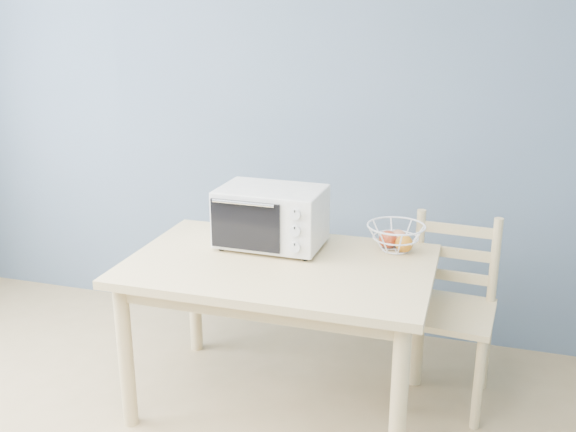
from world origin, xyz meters
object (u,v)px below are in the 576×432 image
(dining_table, at_px, (280,282))
(fruit_basket, at_px, (396,237))
(toaster_oven, at_px, (267,216))
(dining_chair, at_px, (448,313))

(dining_table, xyz_separation_m, fruit_basket, (0.49, 0.31, 0.17))
(dining_table, height_order, fruit_basket, fruit_basket)
(dining_table, height_order, toaster_oven, toaster_oven)
(toaster_oven, height_order, dining_chair, toaster_oven)
(toaster_oven, bearing_deg, dining_chair, 9.51)
(fruit_basket, relative_size, dining_chair, 0.39)
(toaster_oven, distance_m, fruit_basket, 0.63)
(dining_table, bearing_deg, fruit_basket, 31.97)
(dining_table, distance_m, fruit_basket, 0.61)
(fruit_basket, bearing_deg, dining_table, -148.03)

